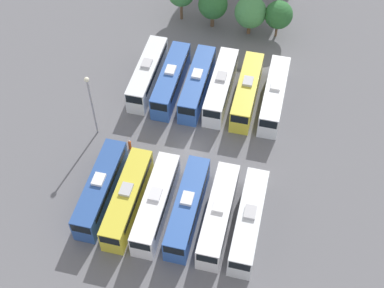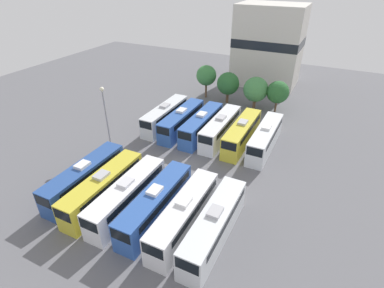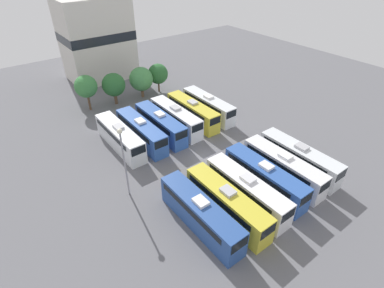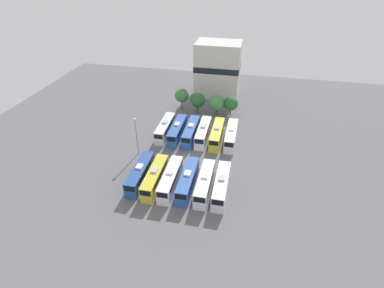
% 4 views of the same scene
% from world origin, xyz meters
% --- Properties ---
extents(ground_plane, '(114.62, 114.62, 0.00)m').
position_xyz_m(ground_plane, '(0.00, 0.00, 0.00)').
color(ground_plane, slate).
extents(bus_0, '(2.45, 11.48, 3.74)m').
position_xyz_m(bus_0, '(-8.11, -9.03, 1.86)').
color(bus_0, '#284C93').
rests_on(bus_0, ground_plane).
extents(bus_1, '(2.45, 11.48, 3.74)m').
position_xyz_m(bus_1, '(-4.85, -9.58, 1.86)').
color(bus_1, gold).
rests_on(bus_1, ground_plane).
extents(bus_2, '(2.45, 11.48, 3.74)m').
position_xyz_m(bus_2, '(-1.71, -9.45, 1.86)').
color(bus_2, white).
rests_on(bus_2, ground_plane).
extents(bus_3, '(2.45, 11.48, 3.74)m').
position_xyz_m(bus_3, '(1.68, -9.16, 1.86)').
color(bus_3, '#2D56A8').
rests_on(bus_3, ground_plane).
extents(bus_4, '(2.45, 11.48, 3.74)m').
position_xyz_m(bus_4, '(5.06, -9.26, 1.86)').
color(bus_4, silver).
rests_on(bus_4, ground_plane).
extents(bus_5, '(2.45, 11.48, 3.74)m').
position_xyz_m(bus_5, '(8.29, -9.29, 1.86)').
color(bus_5, silver).
rests_on(bus_5, ground_plane).
extents(bus_6, '(2.45, 11.48, 3.74)m').
position_xyz_m(bus_6, '(-8.29, 9.57, 1.86)').
color(bus_6, silver).
rests_on(bus_6, ground_plane).
extents(bus_7, '(2.45, 11.48, 3.74)m').
position_xyz_m(bus_7, '(-5.02, 9.13, 1.86)').
color(bus_7, '#2D56A8').
rests_on(bus_7, ground_plane).
extents(bus_8, '(2.45, 11.48, 3.74)m').
position_xyz_m(bus_8, '(-1.57, 9.23, 1.86)').
color(bus_8, '#2D56A8').
rests_on(bus_8, ground_plane).
extents(bus_9, '(2.45, 11.48, 3.74)m').
position_xyz_m(bus_9, '(1.49, 9.46, 1.86)').
color(bus_9, silver).
rests_on(bus_9, ground_plane).
extents(bus_10, '(2.45, 11.48, 3.74)m').
position_xyz_m(bus_10, '(4.88, 9.41, 1.86)').
color(bus_10, gold).
rests_on(bus_10, ground_plane).
extents(bus_11, '(2.45, 11.48, 3.74)m').
position_xyz_m(bus_11, '(8.34, 9.48, 1.86)').
color(bus_11, silver).
rests_on(bus_11, ground_plane).
extents(worker_person, '(0.36, 0.36, 1.60)m').
position_xyz_m(worker_person, '(-7.26, -1.68, 0.74)').
color(worker_person, '#CC4C19').
rests_on(worker_person, ground_plane).
extents(light_pole, '(0.60, 0.60, 9.27)m').
position_xyz_m(light_pole, '(-11.96, -0.10, 6.13)').
color(light_pole, gray).
rests_on(light_pole, ground_plane).
extents(tree_0, '(3.93, 3.93, 6.50)m').
position_xyz_m(tree_0, '(-7.37, 23.90, 4.51)').
color(tree_0, brown).
rests_on(tree_0, ground_plane).
extents(tree_1, '(4.22, 4.22, 5.93)m').
position_xyz_m(tree_1, '(-2.58, 23.28, 3.79)').
color(tree_1, brown).
rests_on(tree_1, ground_plane).
extents(tree_2, '(4.51, 4.51, 5.93)m').
position_xyz_m(tree_2, '(2.89, 22.95, 3.66)').
color(tree_2, brown).
rests_on(tree_2, ground_plane).
extents(tree_3, '(3.95, 3.95, 5.70)m').
position_xyz_m(tree_3, '(6.82, 23.21, 3.71)').
color(tree_3, brown).
rests_on(tree_3, ground_plane).
extents(depot_building, '(13.66, 9.60, 16.54)m').
position_xyz_m(depot_building, '(0.95, 37.54, 8.35)').
color(depot_building, beige).
rests_on(depot_building, ground_plane).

